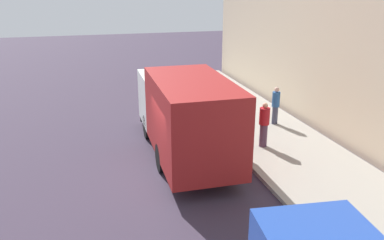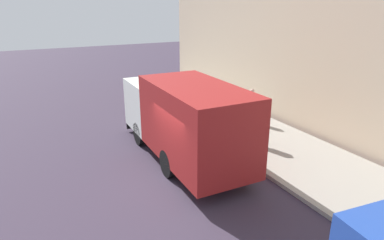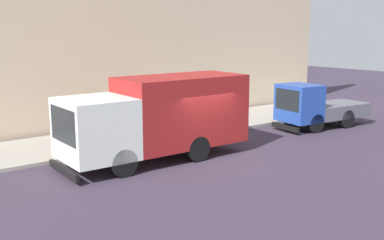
{
  "view_description": "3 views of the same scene",
  "coord_description": "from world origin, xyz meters",
  "px_view_note": "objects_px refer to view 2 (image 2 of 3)",
  "views": [
    {
      "loc": [
        -2.23,
        -11.7,
        6.14
      ],
      "look_at": [
        1.41,
        1.54,
        1.34
      ],
      "focal_mm": 36.59,
      "sensor_mm": 36.0,
      "label": 1
    },
    {
      "loc": [
        -4.08,
        -9.33,
        5.77
      ],
      "look_at": [
        1.29,
        1.07,
        1.67
      ],
      "focal_mm": 31.3,
      "sensor_mm": 36.0,
      "label": 2
    },
    {
      "loc": [
        -13.44,
        10.96,
        4.94
      ],
      "look_at": [
        1.1,
        -0.17,
        1.36
      ],
      "focal_mm": 43.85,
      "sensor_mm": 36.0,
      "label": 3
    }
  ],
  "objects_px": {
    "large_utility_truck": "(183,117)",
    "pedestrian_standing": "(251,105)",
    "pedestrian_walking": "(253,123)",
    "traffic_cone_orange": "(205,117)"
  },
  "relations": [
    {
      "from": "large_utility_truck",
      "to": "traffic_cone_orange",
      "type": "height_order",
      "value": "large_utility_truck"
    },
    {
      "from": "pedestrian_walking",
      "to": "traffic_cone_orange",
      "type": "height_order",
      "value": "pedestrian_walking"
    },
    {
      "from": "large_utility_truck",
      "to": "pedestrian_standing",
      "type": "distance_m",
      "value": 5.14
    },
    {
      "from": "large_utility_truck",
      "to": "traffic_cone_orange",
      "type": "distance_m",
      "value": 3.87
    },
    {
      "from": "pedestrian_walking",
      "to": "pedestrian_standing",
      "type": "relative_size",
      "value": 1.04
    },
    {
      "from": "large_utility_truck",
      "to": "pedestrian_walking",
      "type": "bearing_deg",
      "value": -4.15
    },
    {
      "from": "pedestrian_walking",
      "to": "traffic_cone_orange",
      "type": "xyz_separation_m",
      "value": [
        -0.6,
        2.98,
        -0.57
      ]
    },
    {
      "from": "pedestrian_walking",
      "to": "traffic_cone_orange",
      "type": "relative_size",
      "value": 2.48
    },
    {
      "from": "pedestrian_standing",
      "to": "traffic_cone_orange",
      "type": "xyz_separation_m",
      "value": [
        -2.22,
        0.73,
        -0.54
      ]
    },
    {
      "from": "large_utility_truck",
      "to": "pedestrian_standing",
      "type": "relative_size",
      "value": 4.35
    }
  ]
}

